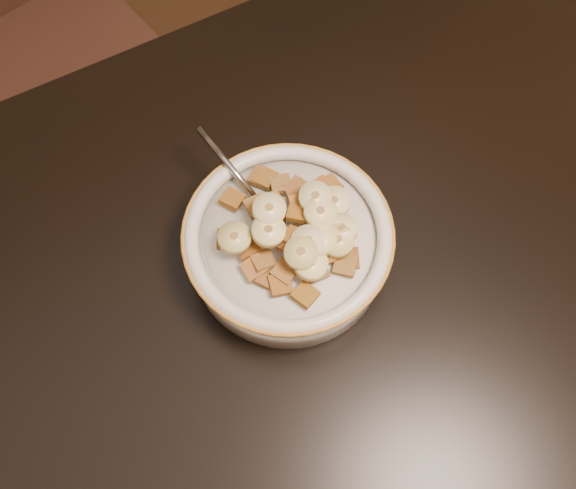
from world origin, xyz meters
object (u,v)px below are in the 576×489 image
chair (41,55)px  table (226,429)px  cereal_bowl (288,247)px  spoon (268,213)px

chair → table: bearing=-101.5°
table → cereal_bowl: size_ratio=7.26×
chair → spoon: (0.13, -0.66, 0.36)m
table → cereal_bowl: (0.13, 0.12, 0.04)m
table → cereal_bowl: 0.18m
table → chair: chair is taller
cereal_bowl → spoon: (-0.01, 0.03, 0.03)m
cereal_bowl → spoon: spoon is taller
chair → cereal_bowl: bearing=-90.7°
cereal_bowl → table: bearing=-137.8°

